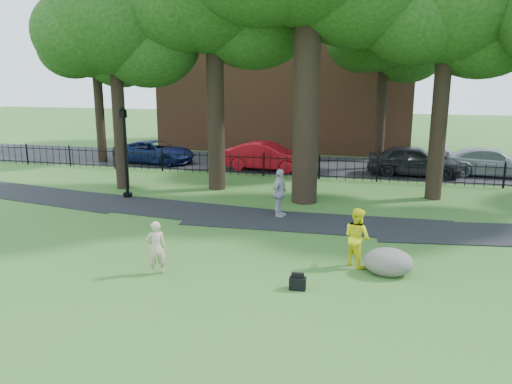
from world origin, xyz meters
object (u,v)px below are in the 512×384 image
(woman, at_px, (156,248))
(red_sedan, at_px, (267,156))
(boulder, at_px, (388,260))
(man, at_px, (357,237))
(lamppost, at_px, (125,154))

(woman, relative_size, red_sedan, 0.31)
(boulder, distance_m, red_sedan, 15.79)
(man, relative_size, lamppost, 0.43)
(woman, relative_size, man, 0.88)
(woman, height_order, lamppost, lamppost)
(man, bearing_deg, lamppost, 14.80)
(woman, bearing_deg, boulder, 162.21)
(woman, bearing_deg, lamppost, -88.61)
(lamppost, xyz_separation_m, red_sedan, (4.57, 8.01, -1.18))
(man, relative_size, boulder, 1.26)
(boulder, relative_size, red_sedan, 0.28)
(woman, xyz_separation_m, red_sedan, (-0.54, 15.81, 0.05))
(boulder, distance_m, lamppost, 13.06)
(boulder, height_order, red_sedan, red_sedan)
(man, xyz_separation_m, boulder, (0.90, -0.42, -0.46))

